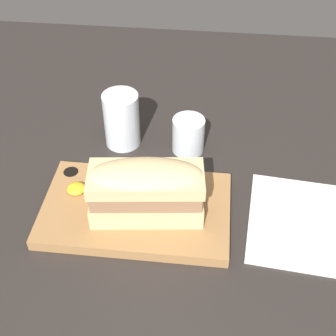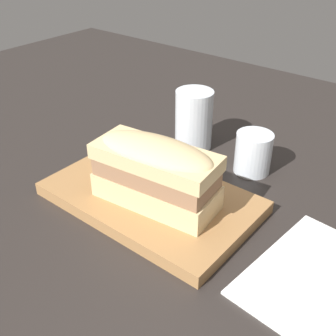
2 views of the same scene
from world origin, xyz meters
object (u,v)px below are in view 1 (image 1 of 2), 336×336
Objects in this scene: wine_glass at (186,136)px; napkin at (296,222)px; serving_board at (136,209)px; water_glass at (122,123)px; sandwich at (146,188)px.

wine_glass reaches higher than napkin.
serving_board is 26.22cm from napkin.
serving_board is 18.92cm from wine_glass.
wine_glass is at bearing 139.20° from napkin.
water_glass reaches higher than napkin.
serving_board is 19.42cm from water_glass.
napkin is (26.19, 0.83, -0.78)cm from serving_board.
wine_glass reaches higher than serving_board.
serving_board reaches higher than napkin.
sandwich is (2.10, -1.19, 6.26)cm from serving_board.
water_glass reaches higher than wine_glass.
water_glass is at bearing 111.21° from sandwich.
sandwich is 2.66× the size of wine_glass.
wine_glass is at bearing 68.59° from serving_board.
serving_board is 6.71cm from sandwich.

